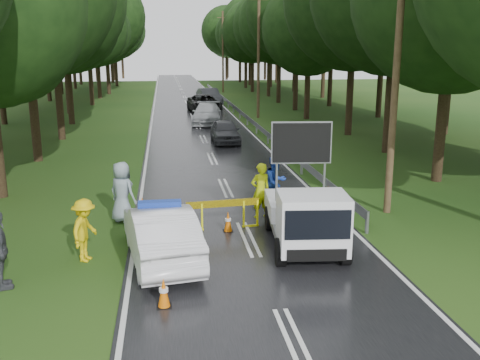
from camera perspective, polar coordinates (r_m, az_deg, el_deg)
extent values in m
plane|color=#1A4012|center=(16.06, 0.87, -6.33)|extent=(160.00, 160.00, 0.00)
cube|color=black|center=(45.29, -5.05, 6.83)|extent=(7.00, 140.00, 0.02)
cylinder|color=gray|center=(16.89, 13.41, -4.43)|extent=(0.12, 0.12, 0.70)
cube|color=gray|center=(45.57, -0.37, 7.61)|extent=(0.05, 60.00, 0.30)
cylinder|color=#43321F|center=(18.51, 16.38, 11.64)|extent=(0.24, 0.24, 10.00)
cylinder|color=#43321F|center=(43.55, 1.99, 13.18)|extent=(0.24, 0.24, 10.00)
cylinder|color=#43321F|center=(69.30, -1.84, 13.46)|extent=(0.24, 0.24, 10.00)
cube|color=#43321F|center=(69.39, -1.87, 16.93)|extent=(1.40, 0.08, 0.08)
imported|color=white|center=(14.44, -8.45, -5.69)|extent=(2.28, 4.74, 1.50)
cube|color=#1938A5|center=(14.19, -8.56, -2.55)|extent=(1.16, 0.48, 0.15)
cube|color=gray|center=(15.85, 6.64, -4.83)|extent=(2.13, 3.91, 0.22)
cube|color=white|center=(16.58, 6.19, -2.67)|extent=(2.07, 2.31, 0.49)
cube|color=white|center=(14.15, 7.74, -4.51)|extent=(1.91, 1.59, 1.52)
cube|color=black|center=(13.41, 8.32, -4.77)|extent=(1.65, 0.19, 0.76)
cube|color=black|center=(15.78, 6.58, 3.98)|extent=(1.70, 0.27, 1.16)
cylinder|color=black|center=(14.11, 4.35, -7.68)|extent=(0.32, 0.77, 0.75)
cylinder|color=black|center=(14.41, 11.13, -7.44)|extent=(0.32, 0.77, 0.75)
cylinder|color=black|center=(16.78, 3.19, -4.09)|extent=(0.32, 0.77, 0.75)
cylinder|color=black|center=(17.03, 8.89, -3.97)|extent=(0.32, 0.77, 0.75)
cube|color=#F8FA0D|center=(16.60, -5.60, -4.09)|extent=(0.06, 0.06, 0.89)
cube|color=#F8FA0D|center=(16.66, -4.08, -3.99)|extent=(0.06, 0.06, 0.89)
cube|color=#F8FA0D|center=(16.92, 0.40, -3.67)|extent=(0.06, 0.06, 0.89)
cube|color=#F8FA0D|center=(17.02, 1.86, -3.56)|extent=(0.06, 0.06, 0.89)
cube|color=#F2CC00|center=(16.66, -1.83, -2.52)|extent=(2.31, 0.26, 0.22)
imported|color=#C0DB0B|center=(17.78, 2.20, -1.14)|extent=(0.78, 0.62, 1.88)
imported|color=#1B3EB3|center=(18.86, 3.81, -0.25)|extent=(1.17, 1.10, 1.91)
imported|color=#DCBC0B|center=(14.82, -16.23, -5.16)|extent=(0.95, 1.25, 1.71)
imported|color=gray|center=(17.76, -12.46, -1.28)|extent=(1.16, 1.11, 2.00)
imported|color=#393B40|center=(32.27, -1.61, 5.22)|extent=(1.64, 4.01, 1.36)
imported|color=#9DA1A5|center=(40.37, -3.54, 7.06)|extent=(2.78, 5.43, 1.51)
imported|color=black|center=(47.90, -3.84, 8.15)|extent=(2.97, 5.71, 1.54)
imported|color=#3E4045|center=(53.92, -3.32, 8.86)|extent=(2.38, 5.17, 1.64)
cube|color=black|center=(12.22, -8.08, -13.22)|extent=(0.33, 0.33, 0.03)
cone|color=orange|center=(12.07, -8.14, -11.77)|extent=(0.27, 0.27, 0.67)
cube|color=black|center=(16.69, -1.28, -5.49)|extent=(0.31, 0.31, 0.03)
cone|color=orange|center=(16.59, -1.29, -4.43)|extent=(0.26, 0.26, 0.64)
cube|color=black|center=(18.58, 3.20, -3.46)|extent=(0.33, 0.33, 0.03)
cone|color=orange|center=(18.48, 3.22, -2.45)|extent=(0.27, 0.27, 0.67)
cube|color=black|center=(18.39, -10.32, -3.86)|extent=(0.33, 0.33, 0.03)
cone|color=orange|center=(18.28, -10.37, -2.82)|extent=(0.28, 0.28, 0.69)
cube|color=black|center=(19.85, 9.32, -2.49)|extent=(0.32, 0.32, 0.03)
cone|color=orange|center=(19.75, 9.36, -1.56)|extent=(0.26, 0.26, 0.66)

